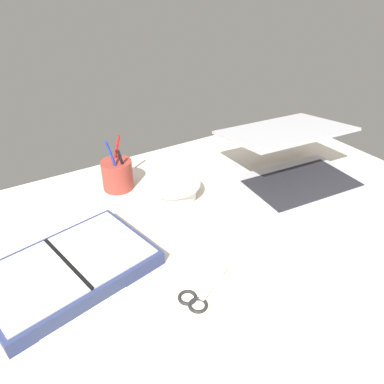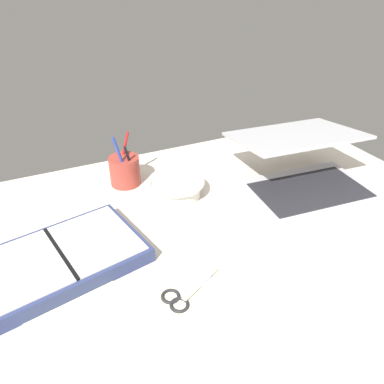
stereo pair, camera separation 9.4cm
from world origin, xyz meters
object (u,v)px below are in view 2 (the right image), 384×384
Objects in this scene: pen_cup at (125,170)px; scissors at (182,296)px; laptop at (305,172)px; bowl at (175,187)px; planner at (62,259)px.

pen_cup is 47.58cm from scissors.
laptop reaches higher than bowl.
pen_cup is at bearing 130.93° from bowl.
laptop reaches higher than pen_cup.
pen_cup is (-44.96, 24.86, -1.17)cm from laptop.
laptop reaches higher than planner.
scissors is (-13.33, -35.14, -2.43)cm from bowl.
planner is at bearing 120.36° from scissors.
scissors is (19.80, -19.48, -1.42)cm from planner.
planner is 2.65× the size of scissors.
bowl is at bearing 54.12° from scissors.
bowl is at bearing -49.07° from pen_cup.
pen_cup is at bearing 71.55° from scissors.
pen_cup is at bearing 39.45° from planner.
bowl is 36.66cm from planner.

